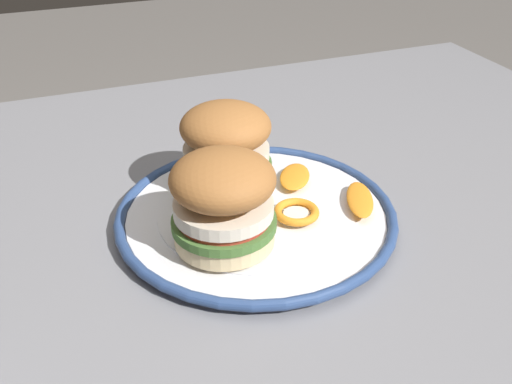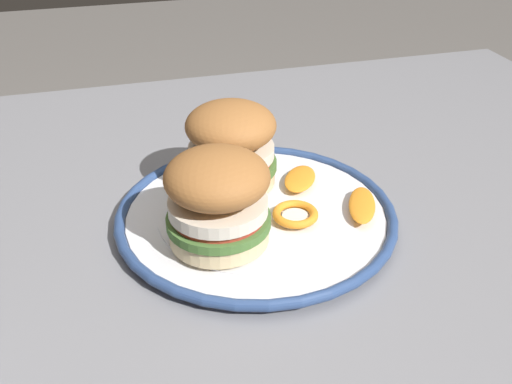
{
  "view_description": "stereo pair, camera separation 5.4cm",
  "coord_description": "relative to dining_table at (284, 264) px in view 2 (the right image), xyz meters",
  "views": [
    {
      "loc": [
        -0.25,
        -0.57,
        1.12
      ],
      "look_at": [
        -0.05,
        -0.05,
        0.78
      ],
      "focal_mm": 41.48,
      "sensor_mm": 36.0,
      "label": 1
    },
    {
      "loc": [
        -0.2,
        -0.58,
        1.12
      ],
      "look_at": [
        -0.05,
        -0.05,
        0.78
      ],
      "focal_mm": 41.48,
      "sensor_mm": 36.0,
      "label": 2
    }
  ],
  "objects": [
    {
      "name": "dining_table",
      "position": [
        0.0,
        0.0,
        0.0
      ],
      "size": [
        1.14,
        0.85,
        0.74
      ],
      "color": "gray",
      "rests_on": "ground"
    },
    {
      "name": "dinner_plate",
      "position": [
        -0.05,
        -0.05,
        0.12
      ],
      "size": [
        0.32,
        0.32,
        0.02
      ],
      "color": "white",
      "rests_on": "dining_table"
    },
    {
      "name": "sandwich_half_left",
      "position": [
        -0.1,
        -0.09,
        0.18
      ],
      "size": [
        0.14,
        0.14,
        0.1
      ],
      "color": "beige",
      "rests_on": "dinner_plate"
    },
    {
      "name": "sandwich_half_right",
      "position": [
        -0.06,
        0.02,
        0.18
      ],
      "size": [
        0.13,
        0.13,
        0.1
      ],
      "color": "beige",
      "rests_on": "dinner_plate"
    },
    {
      "name": "orange_peel_curled",
      "position": [
        -0.02,
        -0.08,
        0.13
      ],
      "size": [
        0.07,
        0.07,
        0.01
      ],
      "color": "orange",
      "rests_on": "dinner_plate"
    },
    {
      "name": "orange_peel_strip_long",
      "position": [
        0.06,
        -0.08,
        0.13
      ],
      "size": [
        0.06,
        0.08,
        0.01
      ],
      "color": "orange",
      "rests_on": "dinner_plate"
    },
    {
      "name": "orange_peel_strip_short",
      "position": [
        0.02,
        -0.01,
        0.13
      ],
      "size": [
        0.06,
        0.07,
        0.01
      ],
      "color": "orange",
      "rests_on": "dinner_plate"
    }
  ]
}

